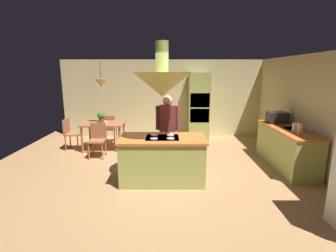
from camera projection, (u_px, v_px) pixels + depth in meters
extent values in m
plane|color=#AD7F51|center=(163.00, 176.00, 5.23)|extent=(8.16, 8.16, 0.00)
cube|color=beige|center=(165.00, 99.00, 8.33)|extent=(6.80, 0.10, 2.55)
cube|color=beige|center=(314.00, 114.00, 5.34)|extent=(0.10, 7.20, 2.55)
cube|color=#A8B259|center=(163.00, 160.00, 4.94)|extent=(1.62, 0.83, 0.86)
cube|color=orange|center=(163.00, 138.00, 4.85)|extent=(1.68, 0.89, 0.04)
cube|color=black|center=(163.00, 138.00, 4.84)|extent=(0.64, 0.52, 0.01)
cylinder|color=#B2B2B7|center=(154.00, 139.00, 4.71)|extent=(0.15, 0.15, 0.02)
cylinder|color=#B2B2B7|center=(171.00, 139.00, 4.71)|extent=(0.15, 0.15, 0.02)
cylinder|color=#B2B2B7|center=(155.00, 135.00, 4.97)|extent=(0.15, 0.15, 0.02)
cylinder|color=#B2B2B7|center=(171.00, 135.00, 4.97)|extent=(0.15, 0.15, 0.02)
cube|color=#A8B259|center=(286.00, 148.00, 5.72)|extent=(0.62, 2.01, 0.86)
cube|color=orange|center=(288.00, 129.00, 5.62)|extent=(0.66, 2.05, 0.04)
cube|color=#B2B2B7|center=(295.00, 132.00, 5.64)|extent=(0.48, 0.36, 0.16)
cube|color=#A8B259|center=(199.00, 106.00, 7.98)|extent=(0.66, 0.62, 2.14)
cube|color=black|center=(200.00, 100.00, 7.65)|extent=(0.60, 0.04, 0.44)
cube|color=black|center=(200.00, 116.00, 7.75)|extent=(0.60, 0.04, 0.44)
cube|color=#A25F3E|center=(104.00, 124.00, 6.93)|extent=(1.14, 0.82, 0.04)
cylinder|color=#A25F3E|center=(83.00, 140.00, 6.67)|extent=(0.06, 0.06, 0.72)
cylinder|color=#A25F3E|center=(120.00, 140.00, 6.67)|extent=(0.06, 0.06, 0.72)
cylinder|color=#A25F3E|center=(91.00, 134.00, 7.36)|extent=(0.06, 0.06, 0.72)
cylinder|color=#A25F3E|center=(125.00, 134.00, 7.36)|extent=(0.06, 0.06, 0.72)
cylinder|color=tan|center=(164.00, 150.00, 5.65)|extent=(0.14, 0.14, 0.82)
cylinder|color=tan|center=(172.00, 150.00, 5.65)|extent=(0.14, 0.14, 0.82)
cube|color=brown|center=(168.00, 119.00, 5.49)|extent=(0.36, 0.22, 0.63)
cylinder|color=brown|center=(158.00, 118.00, 5.49)|extent=(0.09, 0.09, 0.53)
cylinder|color=brown|center=(178.00, 118.00, 5.49)|extent=(0.09, 0.09, 0.53)
sphere|color=tan|center=(168.00, 101.00, 5.41)|extent=(0.22, 0.22, 0.22)
cone|color=#A8B259|center=(163.00, 84.00, 4.62)|extent=(1.10, 1.10, 0.45)
cylinder|color=#A8B259|center=(162.00, 57.00, 4.52)|extent=(0.24, 0.24, 0.55)
cone|color=#E0B266|center=(102.00, 83.00, 6.69)|extent=(0.32, 0.32, 0.22)
cylinder|color=black|center=(101.00, 68.00, 6.61)|extent=(0.01, 0.01, 0.60)
cube|color=#A25F3E|center=(97.00, 141.00, 6.30)|extent=(0.40, 0.40, 0.04)
cube|color=#A25F3E|center=(99.00, 131.00, 6.43)|extent=(0.40, 0.04, 0.42)
cylinder|color=#A25F3E|center=(89.00, 151.00, 6.19)|extent=(0.04, 0.04, 0.43)
cylinder|color=#A25F3E|center=(103.00, 151.00, 6.18)|extent=(0.04, 0.04, 0.43)
cylinder|color=#A25F3E|center=(93.00, 147.00, 6.52)|extent=(0.04, 0.04, 0.43)
cylinder|color=#A25F3E|center=(106.00, 147.00, 6.52)|extent=(0.04, 0.04, 0.43)
cube|color=#A25F3E|center=(110.00, 128.00, 7.69)|extent=(0.40, 0.40, 0.04)
cube|color=#A25F3E|center=(109.00, 123.00, 7.47)|extent=(0.40, 0.04, 0.42)
cylinder|color=#A25F3E|center=(117.00, 134.00, 7.90)|extent=(0.04, 0.04, 0.43)
cylinder|color=#A25F3E|center=(107.00, 134.00, 7.91)|extent=(0.04, 0.04, 0.43)
cylinder|color=#A25F3E|center=(115.00, 137.00, 7.57)|extent=(0.04, 0.04, 0.43)
cylinder|color=#A25F3E|center=(104.00, 137.00, 7.57)|extent=(0.04, 0.04, 0.43)
cube|color=#A25F3E|center=(74.00, 134.00, 7.00)|extent=(0.40, 0.40, 0.04)
cube|color=#A25F3E|center=(67.00, 126.00, 6.95)|extent=(0.04, 0.40, 0.42)
cylinder|color=#A25F3E|center=(78.00, 143.00, 6.88)|extent=(0.04, 0.04, 0.43)
cylinder|color=#A25F3E|center=(82.00, 140.00, 7.21)|extent=(0.04, 0.04, 0.43)
cylinder|color=#A25F3E|center=(66.00, 143.00, 6.88)|extent=(0.04, 0.04, 0.43)
cylinder|color=#A25F3E|center=(71.00, 140.00, 7.21)|extent=(0.04, 0.04, 0.43)
cylinder|color=#99382D|center=(102.00, 120.00, 6.99)|extent=(0.14, 0.14, 0.12)
sphere|color=#2D722D|center=(102.00, 115.00, 6.96)|extent=(0.20, 0.20, 0.20)
cylinder|color=white|center=(106.00, 123.00, 6.72)|extent=(0.07, 0.07, 0.09)
cylinder|color=#E0B78C|center=(301.00, 129.00, 5.10)|extent=(0.11, 0.11, 0.22)
cylinder|color=silver|center=(296.00, 127.00, 5.28)|extent=(0.14, 0.14, 0.20)
cube|color=#232326|center=(278.00, 117.00, 6.18)|extent=(0.46, 0.36, 0.28)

